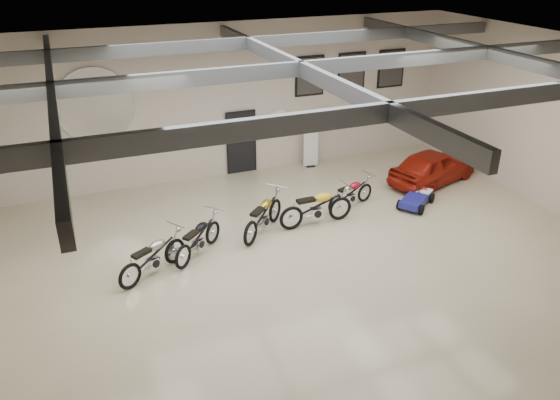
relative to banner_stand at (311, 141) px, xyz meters
name	(u,v)px	position (x,y,z in m)	size (l,w,h in m)	color
floor	(298,258)	(-2.89, -5.50, -0.95)	(16.00, 12.00, 0.01)	#C4B595
ceiling	(301,57)	(-2.89, -5.50, 4.05)	(16.00, 12.00, 0.01)	slate
back_wall	(225,102)	(-2.89, 0.50, 1.55)	(16.00, 0.02, 5.00)	beige
right_wall	(559,126)	(5.11, -5.50, 1.55)	(0.02, 12.00, 5.00)	beige
ceiling_beams	(301,69)	(-2.89, -5.50, 3.80)	(15.80, 11.80, 0.32)	#4F5256
door	(241,143)	(-2.39, 0.45, 0.10)	(0.92, 0.08, 2.10)	black
logo_plaque	(95,106)	(-6.89, 0.45, 1.85)	(2.30, 0.06, 1.16)	silver
poster_left	(310,76)	(0.11, 0.46, 2.15)	(1.05, 0.08, 1.35)	black
poster_mid	(351,72)	(1.71, 0.46, 2.15)	(1.05, 0.08, 1.35)	black
poster_right	(391,68)	(3.31, 0.46, 2.15)	(1.05, 0.08, 1.35)	black
oil_sign	(280,120)	(-0.99, 0.45, 0.75)	(0.72, 0.10, 0.72)	white
banner_stand	(311,141)	(0.00, 0.00, 0.00)	(0.51, 0.21, 1.89)	white
motorcycle_silver	(152,256)	(-6.37, -4.88, -0.43)	(1.98, 0.61, 1.03)	silver
motorcycle_black	(198,238)	(-5.15, -4.40, -0.45)	(1.92, 0.60, 1.00)	silver
motorcycle_gold	(263,215)	(-3.23, -3.91, -0.40)	(2.10, 0.65, 1.09)	silver
motorcycle_yellow	(316,206)	(-1.69, -4.01, -0.38)	(2.17, 0.67, 1.13)	silver
motorcycle_red	(351,193)	(-0.27, -3.40, -0.48)	(1.79, 0.55, 0.93)	silver
go_kart	(418,195)	(1.72, -3.98, -0.64)	(1.70, 0.77, 0.62)	navy
vintage_car	(433,166)	(3.11, -2.78, -0.37)	(3.35, 1.35, 1.14)	#9B1B0E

